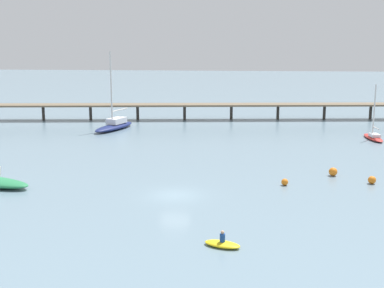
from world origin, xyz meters
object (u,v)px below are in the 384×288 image
Objects in this scene: sailboat_navy at (115,125)px; mooring_buoy_outer at (333,172)px; mooring_buoy_far at (372,180)px; pier at (271,102)px; dinghy_yellow at (222,244)px; sailboat_red at (373,136)px; mooring_buoy_inner at (285,182)px.

sailboat_navy reaches higher than mooring_buoy_outer.
pier is at bearing 100.28° from mooring_buoy_far.
pier is at bearing 83.68° from dinghy_yellow.
pier is at bearing 27.47° from sailboat_navy.
mooring_buoy_far is at bearing -39.62° from mooring_buoy_outer.
sailboat_red is at bearing 66.26° from mooring_buoy_outer.
mooring_buoy_inner is 6.56m from mooring_buoy_outer.
mooring_buoy_far reaches higher than mooring_buoy_inner.
mooring_buoy_inner is 0.75× the size of mooring_buoy_outer.
mooring_buoy_inner is (5.37, 15.34, 0.11)m from dinghy_yellow.
mooring_buoy_inner is (23.84, -29.28, -0.43)m from sailboat_navy.
mooring_buoy_far is at bearing -104.15° from sailboat_red.
dinghy_yellow is 21.64m from mooring_buoy_far.
mooring_buoy_far is 8.51m from mooring_buoy_inner.
mooring_buoy_outer is (-9.11, -20.71, -0.05)m from sailboat_red.
mooring_buoy_outer is at bearing -41.04° from sailboat_navy.
mooring_buoy_far is at bearing 50.47° from dinghy_yellow.
pier is 57.96m from dinghy_yellow.
mooring_buoy_inner is at bearing -50.85° from sailboat_navy.
sailboat_red is 10.07× the size of mooring_buoy_far.
mooring_buoy_inner is at bearing 70.70° from dinghy_yellow.
mooring_buoy_far is at bearing -79.72° from pier.
pier is 28.09m from sailboat_navy.
pier reaches higher than mooring_buoy_inner.
sailboat_red is at bearing 63.85° from dinghy_yellow.
sailboat_navy is at bearing 138.96° from mooring_buoy_outer.
sailboat_red reaches higher than dinghy_yellow.
mooring_buoy_inner is (-14.30, -24.71, -0.16)m from sailboat_red.
pier is 116.13× the size of mooring_buoy_inner.
mooring_buoy_outer is at bearing 61.37° from dinghy_yellow.
pier is 99.62× the size of mooring_buoy_far.
sailboat_red reaches higher than mooring_buoy_outer.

